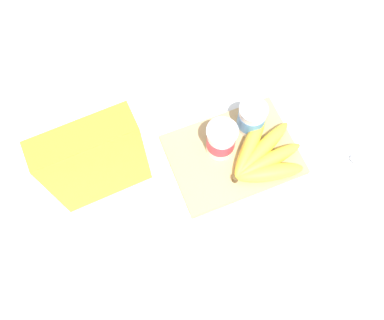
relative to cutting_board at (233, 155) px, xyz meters
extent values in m
plane|color=white|center=(0.00, 0.00, -0.01)|extent=(2.40, 2.40, 0.00)
cube|color=tan|center=(0.00, 0.00, 0.00)|extent=(0.28, 0.21, 0.02)
cube|color=yellow|center=(-0.29, 0.05, 0.11)|extent=(0.20, 0.07, 0.24)
cylinder|color=white|center=(-0.02, 0.02, 0.05)|extent=(0.06, 0.06, 0.09)
cylinder|color=#DB384C|center=(-0.02, 0.02, 0.05)|extent=(0.06, 0.06, 0.04)
cylinder|color=silver|center=(-0.02, 0.02, 0.10)|extent=(0.07, 0.07, 0.00)
cylinder|color=white|center=(0.06, 0.05, 0.05)|extent=(0.06, 0.06, 0.08)
cylinder|color=#5193D1|center=(0.06, 0.05, 0.05)|extent=(0.06, 0.06, 0.04)
cylinder|color=silver|center=(0.06, 0.05, 0.09)|extent=(0.06, 0.06, 0.00)
ellipsoid|color=yellow|center=(0.05, -0.08, 0.02)|extent=(0.16, 0.07, 0.03)
ellipsoid|color=yellow|center=(0.06, -0.05, 0.03)|extent=(0.17, 0.05, 0.04)
ellipsoid|color=yellow|center=(0.06, -0.02, 0.03)|extent=(0.18, 0.11, 0.04)
ellipsoid|color=yellow|center=(0.04, 0.00, 0.03)|extent=(0.15, 0.15, 0.04)
cylinder|color=brown|center=(-0.02, -0.06, 0.02)|extent=(0.01, 0.01, 0.02)
cylinder|color=silver|center=(0.21, -0.08, 0.00)|extent=(0.09, 0.07, 0.01)
ellipsoid|color=silver|center=(0.26, -0.12, 0.00)|extent=(0.04, 0.04, 0.01)
camera|label=1|loc=(-0.22, -0.31, 0.85)|focal=37.76mm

